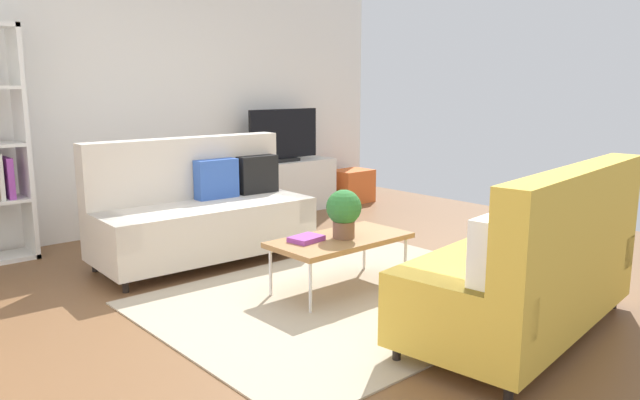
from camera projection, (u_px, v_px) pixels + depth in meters
name	position (u px, v px, depth m)	size (l,w,h in m)	color
ground_plane	(318.00, 288.00, 4.77)	(7.68, 7.68, 0.00)	brown
wall_far	(148.00, 96.00, 6.56)	(6.40, 0.12, 2.90)	white
area_rug	(353.00, 297.00, 4.55)	(2.90, 2.20, 0.01)	tan
couch_beige	(201.00, 212.00, 5.44)	(1.93, 0.92, 1.10)	beige
couch_green	(530.00, 268.00, 3.78)	(1.99, 1.07, 1.10)	gold
coffee_table	(340.00, 241.00, 4.65)	(1.10, 0.56, 0.42)	#9E7042
tv_console	(283.00, 187.00, 7.54)	(1.40, 0.44, 0.64)	silver
tv	(284.00, 136.00, 7.41)	(1.00, 0.20, 0.64)	black
storage_trunk	(352.00, 186.00, 8.20)	(0.52, 0.40, 0.44)	orange
potted_plant	(344.00, 211.00, 4.60)	(0.27, 0.27, 0.37)	brown
table_book_0	(306.00, 239.00, 4.54)	(0.24, 0.18, 0.04)	purple
vase_0	(241.00, 158.00, 7.13)	(0.14, 0.14, 0.15)	#B24C4C
bottle_0	(259.00, 156.00, 7.19)	(0.05, 0.05, 0.19)	silver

